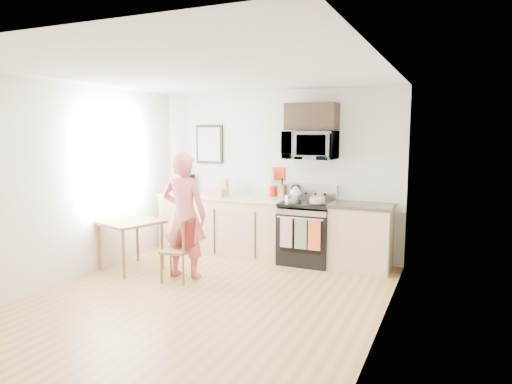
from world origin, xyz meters
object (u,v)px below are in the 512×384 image
at_px(cake, 317,201).
at_px(person, 184,215).
at_px(range, 307,234).
at_px(microwave, 310,145).
at_px(dining_table, 130,226).
at_px(chair, 185,241).

bearing_deg(cake, person, -141.03).
bearing_deg(person, cake, -148.92).
relative_size(range, microwave, 1.53).
distance_m(person, dining_table, 0.91).
height_order(range, microwave, microwave).
bearing_deg(dining_table, chair, -8.00).
bearing_deg(range, chair, -128.61).
bearing_deg(range, cake, -31.02).
bearing_deg(microwave, chair, -126.73).
distance_m(microwave, dining_table, 2.86).
height_order(microwave, cake, microwave).
height_order(person, cake, person).
bearing_deg(person, microwave, -140.60).
relative_size(person, dining_table, 2.04).
distance_m(microwave, cake, 0.84).
relative_size(range, dining_table, 1.39).
bearing_deg(microwave, cake, -49.71).
bearing_deg(microwave, range, -89.94).
relative_size(range, cake, 4.17).
xyz_separation_m(range, dining_table, (-2.19, -1.35, 0.19)).
bearing_deg(person, range, -142.79).
height_order(dining_table, cake, cake).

